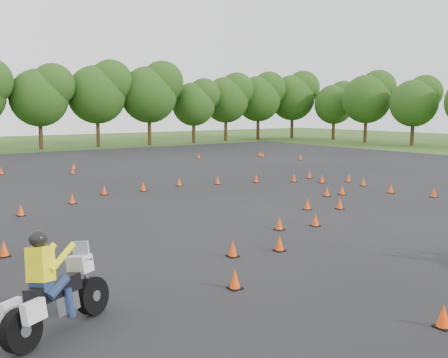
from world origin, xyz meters
TOP-DOWN VIEW (x-y plane):
  - ground at (0.00, 0.00)m, footprint 140.00×140.00m
  - asphalt_pad at (0.00, 6.00)m, footprint 62.00×62.00m
  - treeline at (3.05, 34.82)m, footprint 86.60×32.21m
  - traffic_cones at (0.03, 5.75)m, footprint 36.33×33.29m
  - rider_yellow at (-9.79, -4.25)m, footprint 2.66×1.91m

SIDE VIEW (x-z plane):
  - ground at x=0.00m, z-range 0.00..0.00m
  - asphalt_pad at x=0.00m, z-range 0.01..0.01m
  - traffic_cones at x=0.03m, z-range 0.01..0.46m
  - rider_yellow at x=-9.79m, z-range 0.00..2.00m
  - treeline at x=3.05m, z-range -0.52..9.70m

